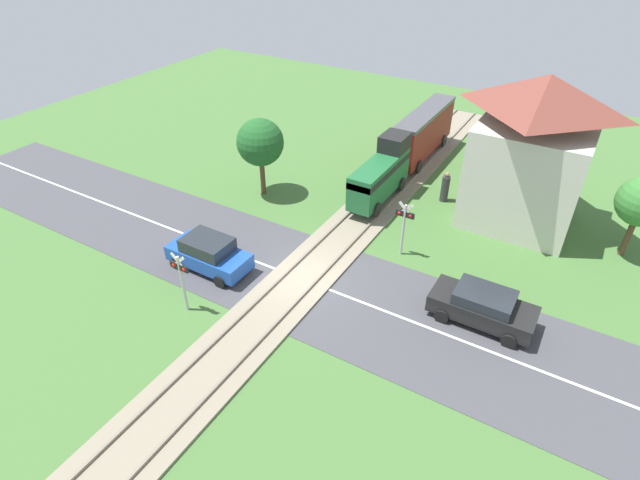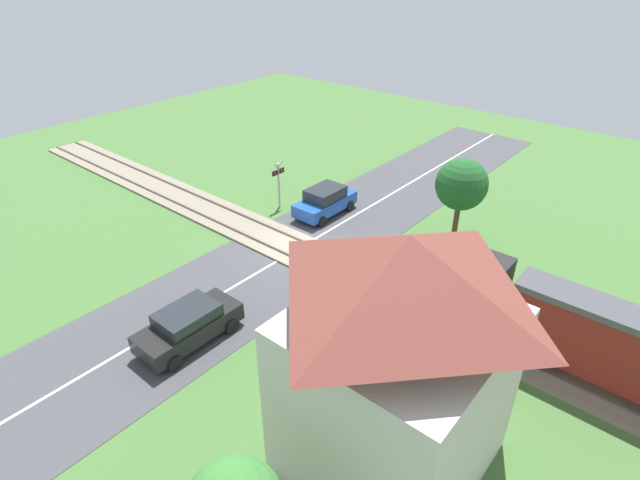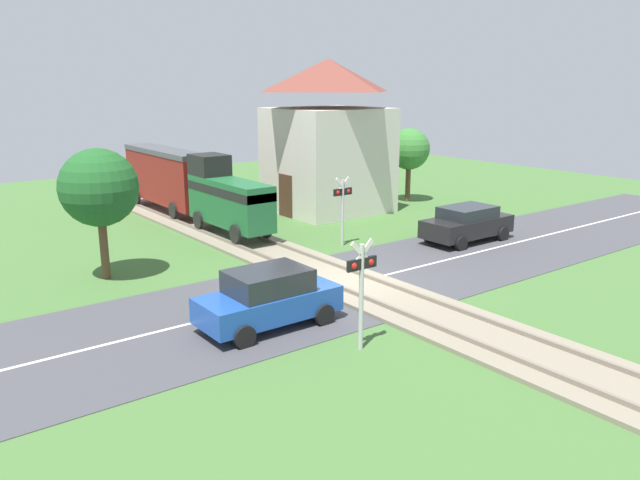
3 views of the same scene
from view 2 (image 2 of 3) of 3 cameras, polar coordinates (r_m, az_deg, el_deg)
The scene contains 11 objects.
ground_plane at distance 25.15m, azimuth -2.77°, elevation -1.19°, with size 60.00×60.00×0.00m, color #426B33.
road_surface at distance 25.14m, azimuth -2.77°, elevation -1.17°, with size 48.00×6.40×0.02m.
track_bed at distance 25.11m, azimuth -2.77°, elevation -1.06°, with size 2.80×48.00×0.24m.
train at distance 19.46m, azimuth 23.79°, elevation -8.00°, with size 1.58×12.58×3.18m.
car_near_crossing at distance 28.26m, azimuth 0.59°, elevation 4.50°, with size 3.88×1.85×1.62m.
car_far_side at distance 19.82m, azimuth -14.77°, elevation -9.32°, with size 4.06×1.87×1.49m.
crossing_signal_west_approach at distance 28.78m, azimuth -4.78°, elevation 7.04°, with size 0.90×0.18×2.82m.
crossing_signal_east_approach at distance 19.99m, azimuth -0.15°, elevation -4.08°, with size 0.90×0.18×2.82m.
station_building at distance 13.58m, azimuth 8.78°, elevation -13.85°, with size 5.66×5.34×7.60m.
pedestrian_by_station at distance 18.19m, azimuth 14.59°, elevation -13.47°, with size 0.44×0.44×1.76m.
tree_roadside_hedge at distance 25.64m, azimuth 15.87°, elevation 6.09°, with size 2.58×2.58×4.41m.
Camera 2 is at (15.63, 14.75, 13.06)m, focal length 28.00 mm.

